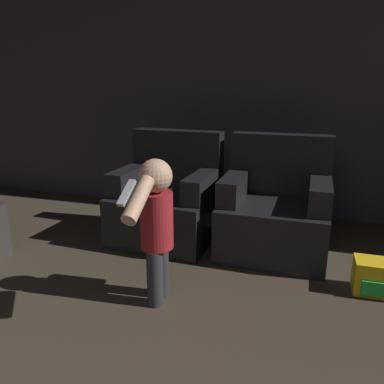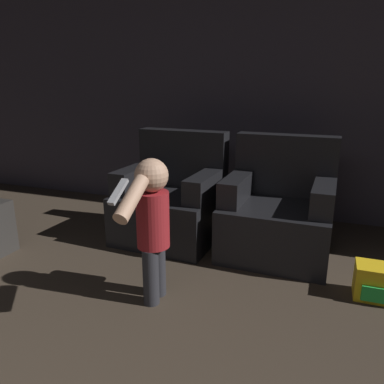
{
  "view_description": "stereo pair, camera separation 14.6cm",
  "coord_description": "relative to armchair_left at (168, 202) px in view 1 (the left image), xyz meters",
  "views": [
    {
      "loc": [
        0.83,
        0.62,
        1.33
      ],
      "look_at": [
        0.1,
        3.05,
        0.59
      ],
      "focal_mm": 35.0,
      "sensor_mm": 36.0,
      "label": 1
    },
    {
      "loc": [
        0.97,
        0.67,
        1.33
      ],
      "look_at": [
        0.1,
        3.05,
        0.59
      ],
      "focal_mm": 35.0,
      "sensor_mm": 36.0,
      "label": 2
    }
  ],
  "objects": [
    {
      "name": "wall_back",
      "position": [
        0.28,
        0.93,
        0.97
      ],
      "size": [
        8.4,
        0.05,
        2.6
      ],
      "color": "#3D3842",
      "rests_on": "ground_plane"
    },
    {
      "name": "toy_backpack",
      "position": [
        1.62,
        -0.5,
        -0.22
      ],
      "size": [
        0.26,
        0.21,
        0.22
      ],
      "color": "yellow",
      "rests_on": "ground_plane"
    },
    {
      "name": "armchair_left",
      "position": [
        0.0,
        0.0,
        0.0
      ],
      "size": [
        0.86,
        0.8,
        0.93
      ],
      "rotation": [
        0.0,
        0.0,
        -0.05
      ],
      "color": "black",
      "rests_on": "ground_plane"
    },
    {
      "name": "armchair_right",
      "position": [
        0.93,
        0.0,
        0.0
      ],
      "size": [
        0.85,
        0.78,
        0.93
      ],
      "rotation": [
        0.0,
        0.0,
        -0.03
      ],
      "color": "black",
      "rests_on": "ground_plane"
    },
    {
      "name": "person_toddler",
      "position": [
        0.3,
        -1.0,
        0.21
      ],
      "size": [
        0.2,
        0.62,
        0.92
      ],
      "rotation": [
        0.0,
        0.0,
        1.61
      ],
      "color": "#28282D",
      "rests_on": "ground_plane"
    }
  ]
}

